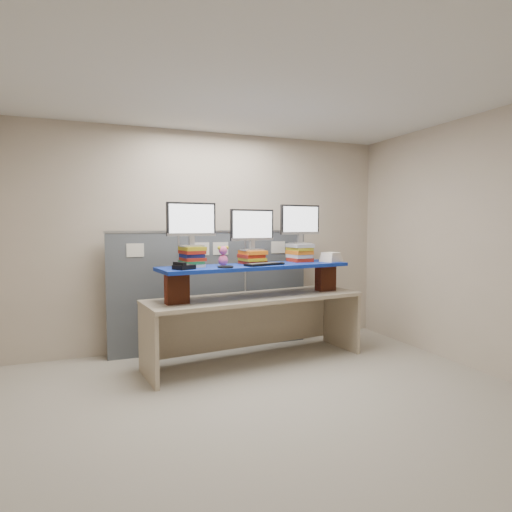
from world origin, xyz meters
name	(u,v)px	position (x,y,z in m)	size (l,w,h in m)	color
room	(266,247)	(0.00, 0.00, 1.40)	(5.00, 4.00, 2.80)	#BDAE9B
cubicle_partition	(213,290)	(0.00, 1.78, 0.77)	(2.60, 0.06, 1.53)	#444950
desk	(256,309)	(0.33, 1.10, 0.62)	(2.63, 1.05, 0.78)	tan
brick_pier_left	(177,288)	(-0.62, 0.94, 0.94)	(0.24, 0.13, 0.32)	maroon
brick_pier_right	(325,278)	(1.29, 1.17, 0.94)	(0.24, 0.13, 0.32)	maroon
blue_board	(256,266)	(0.33, 1.10, 1.12)	(2.24, 0.56, 0.04)	navy
book_stack_left	(192,257)	(-0.41, 1.14, 1.25)	(0.27, 0.32, 0.22)	beige
book_stack_center	(252,257)	(0.33, 1.22, 1.22)	(0.30, 0.32, 0.16)	#A22112
book_stack_right	(300,252)	(0.99, 1.30, 1.26)	(0.27, 0.33, 0.22)	#A22112
monitor_left	(191,222)	(-0.41, 1.13, 1.63)	(0.55, 0.18, 0.48)	#9D9CA1
monitor_center	(252,227)	(0.33, 1.22, 1.57)	(0.55, 0.18, 0.48)	#9D9CA1
monitor_right	(300,222)	(1.00, 1.30, 1.64)	(0.55, 0.18, 0.48)	#9D9CA1
keyboard	(263,264)	(0.37, 0.98, 1.15)	(0.47, 0.27, 0.03)	black
mouse	(282,263)	(0.61, 1.00, 1.16)	(0.06, 0.10, 0.03)	black
desk_phone	(183,267)	(-0.56, 0.87, 1.17)	(0.24, 0.23, 0.08)	black
headset	(226,267)	(-0.10, 0.88, 1.15)	(0.18, 0.18, 0.02)	black
plush_toy	(223,256)	(-0.06, 1.11, 1.25)	(0.13, 0.10, 0.22)	#E0558B
binder_stack	(331,257)	(1.36, 1.16, 1.19)	(0.30, 0.27, 0.11)	white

